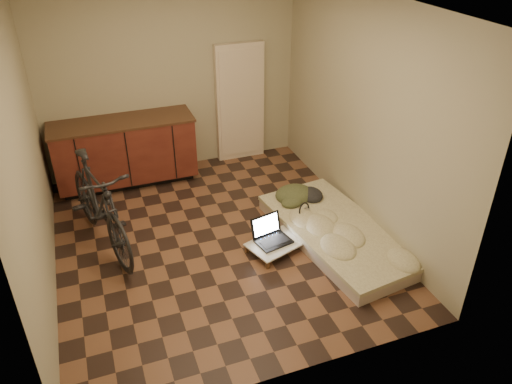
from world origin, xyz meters
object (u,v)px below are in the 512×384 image
object	(u,v)px
futon	(338,233)
laptop	(271,236)
bicycle	(98,201)
lap_desk	(277,243)

from	to	relation	value
futon	laptop	xyz separation A→B (m)	(-0.77, 0.12, 0.07)
bicycle	futon	size ratio (longest dim) A/B	0.84
lap_desk	laptop	bearing A→B (deg)	108.96
bicycle	laptop	world-z (taller)	bicycle
bicycle	futon	bearing A→B (deg)	-32.28
futon	laptop	size ratio (longest dim) A/B	4.94
lap_desk	laptop	size ratio (longest dim) A/B	1.71
futon	bicycle	bearing A→B (deg)	154.21
bicycle	lap_desk	xyz separation A→B (m)	(1.78, -0.76, -0.49)
lap_desk	laptop	world-z (taller)	laptop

